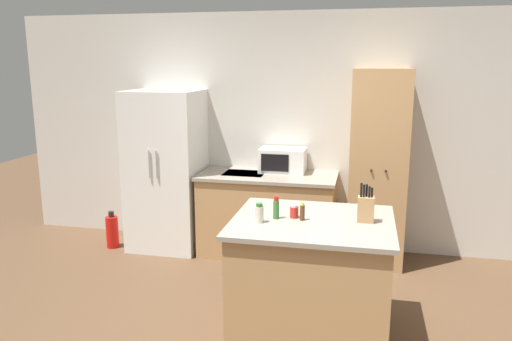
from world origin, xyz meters
The scene contains 12 objects.
wall_back centered at (0.00, 2.33, 1.30)m, with size 7.20×0.06×2.60m.
refrigerator centered at (-1.73, 1.95, 0.88)m, with size 0.78×0.72×1.77m.
back_counter centered at (-0.58, 1.97, 0.45)m, with size 1.47×0.70×0.89m.
pantry_cabinet centered at (0.57, 1.99, 1.00)m, with size 0.56×0.64×2.01m.
kitchen_island centered at (0.08, 0.36, 0.47)m, with size 1.18×1.00×0.93m.
microwave centered at (-0.44, 2.12, 1.02)m, with size 0.49×0.33×0.26m.
knife_block centered at (0.45, 0.39, 1.03)m, with size 0.12×0.08×0.29m.
spice_bottle_tall_dark centered at (0.00, 0.34, 0.99)m, with size 0.04×0.04×0.14m.
spice_bottle_short_red centered at (-0.19, 0.33, 1.01)m, with size 0.04×0.04×0.17m.
spice_bottle_amber_oil centered at (-0.30, 0.22, 1.00)m, with size 0.06×0.06×0.14m.
spice_bottle_green_herb centered at (-0.07, 0.38, 0.98)m, with size 0.06×0.06×0.10m.
fire_extinguisher centered at (-2.33, 1.76, 0.19)m, with size 0.14×0.14×0.42m.
Camera 1 is at (0.42, -3.15, 2.06)m, focal length 35.00 mm.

